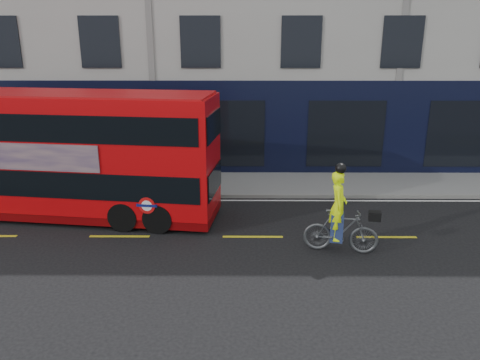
{
  "coord_description": "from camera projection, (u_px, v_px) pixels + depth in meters",
  "views": [
    {
      "loc": [
        3.71,
        -11.35,
        5.8
      ],
      "look_at": [
        3.61,
        1.96,
        1.64
      ],
      "focal_mm": 35.0,
      "sensor_mm": 36.0,
      "label": 1
    }
  ],
  "objects": [
    {
      "name": "ground",
      "position": [
        105.0,
        259.0,
        12.58
      ],
      "size": [
        120.0,
        120.0,
        0.0
      ],
      "primitive_type": "plane",
      "color": "black",
      "rests_on": "ground"
    },
    {
      "name": "pavement",
      "position": [
        151.0,
        184.0,
        18.77
      ],
      "size": [
        60.0,
        3.0,
        0.12
      ],
      "primitive_type": "cube",
      "color": "slate",
      "rests_on": "ground"
    },
    {
      "name": "kerb",
      "position": [
        143.0,
        196.0,
        17.34
      ],
      "size": [
        60.0,
        0.12,
        0.13
      ],
      "primitive_type": "cube",
      "color": "slate",
      "rests_on": "ground"
    },
    {
      "name": "road_edge_line",
      "position": [
        142.0,
        200.0,
        17.07
      ],
      "size": [
        58.0,
        0.1,
        0.01
      ],
      "primitive_type": "cube",
      "color": "silver",
      "rests_on": "ground"
    },
    {
      "name": "lane_dashes",
      "position": [
        120.0,
        236.0,
        14.01
      ],
      "size": [
        58.0,
        0.12,
        0.01
      ],
      "primitive_type": null,
      "color": "gold",
      "rests_on": "ground"
    },
    {
      "name": "bus",
      "position": [
        62.0,
        154.0,
        15.09
      ],
      "size": [
        10.33,
        3.56,
        4.08
      ],
      "rotation": [
        0.0,
        0.0,
        -0.13
      ],
      "color": "#C3070B",
      "rests_on": "ground"
    },
    {
      "name": "cyclist",
      "position": [
        340.0,
        223.0,
        12.8
      ],
      "size": [
        2.12,
        0.96,
        2.56
      ],
      "rotation": [
        0.0,
        0.0,
        -0.19
      ],
      "color": "#4B4E50",
      "rests_on": "ground"
    }
  ]
}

